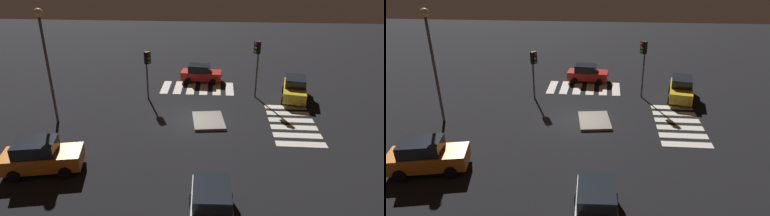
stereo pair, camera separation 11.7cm
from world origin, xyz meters
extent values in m
plane|color=black|center=(0.00, 0.00, 0.00)|extent=(80.00, 80.00, 0.00)
cube|color=gray|center=(-0.12, -1.19, 0.09)|extent=(3.17, 2.55, 0.18)
cube|color=orange|center=(-6.81, 7.73, 0.73)|extent=(2.63, 4.49, 0.86)
cube|color=black|center=(-6.87, 7.98, 1.51)|extent=(2.05, 2.45, 0.70)
cylinder|color=black|center=(-5.68, 6.63, 0.34)|extent=(0.38, 0.71, 0.68)
cylinder|color=black|center=(-7.42, 6.27, 0.34)|extent=(0.38, 0.71, 0.68)
cylinder|color=black|center=(-6.21, 9.19, 0.34)|extent=(0.38, 0.71, 0.68)
cylinder|color=black|center=(-7.95, 8.83, 0.34)|extent=(0.38, 0.71, 0.68)
sphere|color=#F2EABF|center=(-5.91, 5.81, 0.73)|extent=(0.23, 0.23, 0.23)
sphere|color=#F2EABF|center=(-6.88, 5.60, 0.73)|extent=(0.23, 0.23, 0.23)
cube|color=red|center=(8.34, -0.26, 0.64)|extent=(1.86, 3.82, 0.76)
cube|color=black|center=(8.36, -0.03, 1.33)|extent=(1.58, 2.00, 0.62)
cylinder|color=black|center=(9.04, -1.46, 0.30)|extent=(0.26, 0.61, 0.60)
cylinder|color=black|center=(7.48, -1.35, 0.30)|extent=(0.26, 0.61, 0.60)
cylinder|color=black|center=(9.20, 0.84, 0.30)|extent=(0.26, 0.61, 0.60)
cylinder|color=black|center=(7.64, 0.95, 0.30)|extent=(0.26, 0.61, 0.60)
sphere|color=#F2EABF|center=(8.65, -2.10, 0.64)|extent=(0.20, 0.20, 0.20)
sphere|color=#F2EABF|center=(7.77, -2.04, 0.64)|extent=(0.20, 0.20, 0.20)
cube|color=#9EA0A5|center=(-10.34, -1.64, 0.73)|extent=(4.30, 1.98, 0.87)
cube|color=black|center=(-10.08, -1.63, 1.52)|extent=(2.23, 1.73, 0.70)
cylinder|color=black|center=(-8.99, -2.48, 0.34)|extent=(0.69, 0.27, 0.68)
cylinder|color=black|center=(-9.06, -0.70, 0.34)|extent=(0.69, 0.27, 0.68)
cube|color=gold|center=(4.71, -8.15, 0.71)|extent=(4.35, 2.50, 0.84)
cube|color=black|center=(4.95, -8.20, 1.47)|extent=(2.36, 1.97, 0.68)
cylinder|color=black|center=(3.30, -8.76, 0.33)|extent=(0.69, 0.36, 0.66)
cylinder|color=black|center=(3.62, -7.06, 0.33)|extent=(0.69, 0.36, 0.66)
cylinder|color=black|center=(5.79, -9.24, 0.33)|extent=(0.69, 0.36, 0.66)
cylinder|color=black|center=(6.12, -7.54, 0.33)|extent=(0.69, 0.36, 0.66)
sphere|color=#F2EABF|center=(2.65, -8.25, 0.71)|extent=(0.22, 0.22, 0.22)
sphere|color=#F2EABF|center=(2.83, -7.30, 0.71)|extent=(0.22, 0.22, 0.22)
cylinder|color=#47474C|center=(3.87, 3.96, 2.01)|extent=(0.14, 0.14, 4.03)
cube|color=black|center=(3.74, 3.83, 3.55)|extent=(0.54, 0.54, 0.96)
sphere|color=red|center=(3.61, 3.69, 3.85)|extent=(0.22, 0.22, 0.22)
sphere|color=orange|center=(3.61, 3.69, 3.55)|extent=(0.22, 0.22, 0.22)
sphere|color=green|center=(3.61, 3.69, 3.25)|extent=(0.22, 0.22, 0.22)
cylinder|color=#47474C|center=(4.88, -4.97, 2.38)|extent=(0.14, 0.14, 4.77)
cube|color=black|center=(4.75, -4.84, 4.29)|extent=(0.54, 0.54, 0.96)
sphere|color=red|center=(4.61, -4.70, 4.59)|extent=(0.22, 0.22, 0.22)
sphere|color=orange|center=(4.61, -4.70, 4.29)|extent=(0.22, 0.22, 0.22)
sphere|color=green|center=(4.61, -4.70, 3.99)|extent=(0.22, 0.22, 0.22)
cylinder|color=#47474C|center=(-0.91, 9.63, 3.74)|extent=(0.18, 0.18, 7.49)
sphere|color=#F9D172|center=(-0.91, 9.63, 7.67)|extent=(0.56, 0.56, 0.56)
cube|color=silver|center=(-2.88, -7.17, 0.01)|extent=(0.70, 3.20, 0.02)
cube|color=silver|center=(-1.73, -7.17, 0.01)|extent=(0.70, 3.20, 0.02)
cube|color=silver|center=(-0.58, -7.17, 0.01)|extent=(0.70, 3.20, 0.02)
cube|color=silver|center=(0.57, -7.17, 0.01)|extent=(0.70, 3.20, 0.02)
cube|color=silver|center=(1.72, -7.17, 0.01)|extent=(0.70, 3.20, 0.02)
cube|color=silver|center=(2.88, -7.17, 0.01)|extent=(0.70, 3.20, 0.02)
cube|color=silver|center=(6.58, -2.88, 0.01)|extent=(3.20, 0.70, 0.02)
cube|color=silver|center=(6.58, -1.73, 0.01)|extent=(3.20, 0.70, 0.02)
cube|color=silver|center=(6.58, -0.58, 0.01)|extent=(3.20, 0.70, 0.02)
cube|color=silver|center=(6.58, 0.57, 0.01)|extent=(3.20, 0.70, 0.02)
cube|color=silver|center=(6.58, 1.72, 0.01)|extent=(3.20, 0.70, 0.02)
cube|color=silver|center=(6.58, 2.88, 0.01)|extent=(3.20, 0.70, 0.02)
camera|label=1|loc=(-21.94, -1.66, 10.97)|focal=31.69mm
camera|label=2|loc=(-21.93, -1.78, 10.97)|focal=31.69mm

